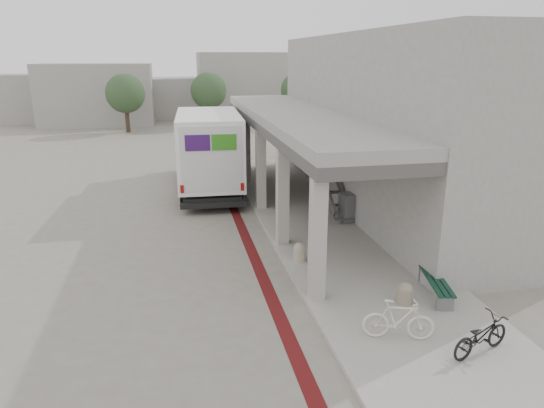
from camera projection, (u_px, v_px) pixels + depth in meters
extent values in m
plane|color=slate|center=(222.00, 256.00, 15.54)|extent=(120.00, 120.00, 0.00)
cube|color=#4F0F10|center=(244.00, 232.00, 17.61)|extent=(0.35, 40.00, 0.01)
cube|color=gray|center=(340.00, 245.00, 16.29)|extent=(4.40, 28.00, 0.12)
cube|color=gray|center=(385.00, 122.00, 20.14)|extent=(4.30, 17.00, 7.00)
cube|color=#4A4846|center=(297.00, 125.00, 19.42)|extent=(3.40, 16.90, 0.35)
cube|color=gray|center=(297.00, 116.00, 19.32)|extent=(3.40, 16.90, 0.35)
cube|color=gray|center=(98.00, 94.00, 45.06)|extent=(10.00, 6.00, 5.50)
cube|color=gray|center=(174.00, 98.00, 50.37)|extent=(8.00, 6.00, 4.00)
cube|color=gray|center=(243.00, 86.00, 49.47)|extent=(9.00, 6.00, 6.50)
cube|color=gray|center=(38.00, 98.00, 46.87)|extent=(7.00, 5.00, 4.50)
cylinder|color=#38281C|center=(127.00, 118.00, 40.47)|extent=(0.36, 0.36, 2.40)
sphere|color=#294226|center=(125.00, 93.00, 39.88)|extent=(3.20, 3.20, 3.20)
cylinder|color=#38281C|center=(209.00, 113.00, 43.68)|extent=(0.36, 0.36, 2.40)
sphere|color=#294226|center=(209.00, 91.00, 43.10)|extent=(3.20, 3.20, 3.20)
cylinder|color=#38281C|center=(298.00, 113.00, 44.27)|extent=(0.36, 0.36, 2.40)
sphere|color=#294226|center=(298.00, 90.00, 43.69)|extent=(3.20, 3.20, 3.20)
cube|color=black|center=(210.00, 179.00, 23.39)|extent=(2.77, 8.11, 0.34)
cube|color=white|center=(209.00, 146.00, 21.89)|extent=(3.02, 6.07, 2.97)
cube|color=white|center=(207.00, 137.00, 25.67)|extent=(2.84, 2.30, 2.63)
cube|color=white|center=(207.00, 150.00, 27.09)|extent=(2.54, 0.80, 0.91)
cube|color=black|center=(206.00, 122.00, 26.35)|extent=(2.54, 0.67, 1.20)
cube|color=black|center=(213.00, 205.00, 19.51)|extent=(2.64, 0.41, 0.21)
cube|color=#38135A|center=(178.00, 133.00, 22.30)|extent=(0.10, 1.60, 0.86)
cube|color=#31831C|center=(177.00, 139.00, 20.68)|extent=(0.10, 1.60, 0.86)
cube|color=#38135A|center=(197.00, 143.00, 18.78)|extent=(0.97, 0.08, 0.63)
cube|color=#31831C|center=(224.00, 142.00, 18.93)|extent=(0.97, 0.08, 0.63)
cylinder|color=black|center=(185.00, 166.00, 26.00)|extent=(0.37, 1.04, 1.03)
cylinder|color=black|center=(230.00, 164.00, 26.35)|extent=(0.37, 1.04, 1.03)
cylinder|color=black|center=(184.00, 191.00, 21.03)|extent=(0.37, 1.04, 1.03)
cylinder|color=black|center=(239.00, 189.00, 21.39)|extent=(0.37, 1.04, 1.03)
cube|color=slate|center=(445.00, 303.00, 11.91)|extent=(0.43, 0.18, 0.42)
cube|color=slate|center=(426.00, 274.00, 13.48)|extent=(0.43, 0.18, 0.42)
cube|color=#113325|center=(430.00, 280.00, 12.63)|extent=(0.57, 1.95, 0.05)
cube|color=#113325|center=(436.00, 280.00, 12.63)|extent=(0.57, 1.95, 0.05)
cube|color=#113325|center=(442.00, 280.00, 12.62)|extent=(0.57, 1.95, 0.05)
cylinder|color=gray|center=(405.00, 296.00, 12.26)|extent=(0.39, 0.39, 0.39)
sphere|color=gray|center=(405.00, 290.00, 12.21)|extent=(0.39, 0.39, 0.39)
cylinder|color=tan|center=(299.00, 254.00, 14.87)|extent=(0.38, 0.38, 0.38)
sphere|color=tan|center=(299.00, 249.00, 14.81)|extent=(0.38, 0.38, 0.38)
cube|color=slate|center=(347.00, 207.00, 18.32)|extent=(0.52, 0.67, 1.08)
imported|color=black|center=(481.00, 336.00, 10.13)|extent=(1.69, 1.02, 0.84)
imported|color=beige|center=(399.00, 320.00, 10.64)|extent=(1.64, 0.92, 0.95)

